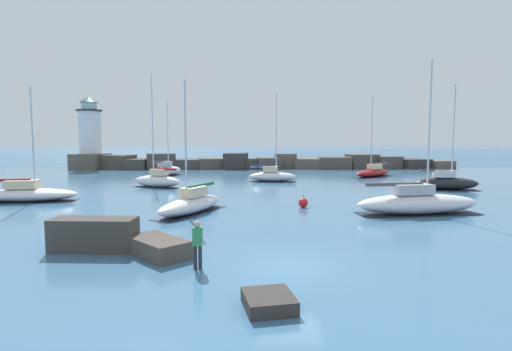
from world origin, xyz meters
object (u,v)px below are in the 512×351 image
sailboat_moored_7 (446,182)px  mooring_buoy_far_side (287,175)px  sailboat_moored_4 (27,194)px  lighthouse (90,139)px  sailboat_moored_2 (166,170)px  sailboat_moored_6 (191,203)px  sailboat_moored_1 (417,202)px  sailboat_moored_0 (157,180)px  sailboat_moored_5 (373,172)px  sailboat_moored_3 (272,176)px  mooring_buoy_orange_near (303,203)px  person_on_rocks (198,242)px

sailboat_moored_7 → mooring_buoy_far_side: bearing=135.5°
sailboat_moored_4 → lighthouse: bearing=103.4°
lighthouse → sailboat_moored_2: lighthouse is taller
mooring_buoy_far_side → sailboat_moored_6: bearing=-109.6°
sailboat_moored_2 → mooring_buoy_far_side: 15.80m
sailboat_moored_1 → sailboat_moored_6: (-14.58, 0.73, -0.11)m
sailboat_moored_0 → sailboat_moored_6: size_ratio=1.32×
sailboat_moored_2 → sailboat_moored_5: 26.85m
sailboat_moored_3 → sailboat_moored_7: bearing=-26.4°
sailboat_moored_0 → mooring_buoy_orange_near: bearing=-43.6°
lighthouse → sailboat_moored_6: size_ratio=1.36×
sailboat_moored_6 → mooring_buoy_far_side: (8.82, 24.79, -0.37)m
sailboat_moored_3 → person_on_rocks: 30.96m
sailboat_moored_6 → mooring_buoy_orange_near: (7.60, 1.87, -0.29)m
sailboat_moored_3 → mooring_buoy_orange_near: 17.39m
mooring_buoy_far_side → sailboat_moored_4: bearing=-138.5°
lighthouse → sailboat_moored_4: 35.41m
mooring_buoy_far_side → person_on_rocks: (-7.05, -36.15, 0.77)m
sailboat_moored_4 → sailboat_moored_7: bearing=9.6°
sailboat_moored_6 → sailboat_moored_0: bearing=110.5°
lighthouse → person_on_rocks: bearing=-65.4°
sailboat_moored_6 → sailboat_moored_7: (22.58, 11.29, 0.09)m
sailboat_moored_1 → lighthouse: bearing=131.9°
sailboat_moored_4 → sailboat_moored_5: 38.51m
sailboat_moored_3 → sailboat_moored_5: sailboat_moored_5 is taller
sailboat_moored_1 → sailboat_moored_7: 14.43m
sailboat_moored_4 → sailboat_moored_7: sailboat_moored_7 is taller
lighthouse → sailboat_moored_0: bearing=-57.4°
sailboat_moored_4 → sailboat_moored_3: bearing=35.1°
sailboat_moored_0 → sailboat_moored_4: bearing=-132.0°
sailboat_moored_6 → mooring_buoy_far_side: bearing=70.4°
lighthouse → sailboat_moored_6: bearing=-61.4°
sailboat_moored_2 → sailboat_moored_5: bearing=-4.4°
sailboat_moored_4 → sailboat_moored_7: (35.92, 6.08, 0.11)m
lighthouse → sailboat_moored_1: 54.10m
sailboat_moored_3 → sailboat_moored_1: bearing=-68.2°
sailboat_moored_2 → sailboat_moored_4: sailboat_moored_2 is taller
lighthouse → sailboat_moored_3: size_ratio=1.17×
sailboat_moored_1 → sailboat_moored_6: sailboat_moored_1 is taller
sailboat_moored_4 → sailboat_moored_1: bearing=-12.0°
sailboat_moored_2 → mooring_buoy_orange_near: bearing=-59.8°
lighthouse → sailboat_moored_1: (36.05, -40.12, -4.15)m
mooring_buoy_far_side → person_on_rocks: person_on_rocks is taller
sailboat_moored_4 → person_on_rocks: (15.10, -16.56, 0.42)m
sailboat_moored_2 → sailboat_moored_4: size_ratio=1.11×
sailboat_moored_0 → person_on_rocks: size_ratio=6.18×
sailboat_moored_6 → sailboat_moored_2: bearing=104.4°
sailboat_moored_1 → sailboat_moored_3: size_ratio=0.99×
sailboat_moored_0 → person_on_rocks: sailboat_moored_0 is taller
sailboat_moored_0 → sailboat_moored_2: 12.68m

